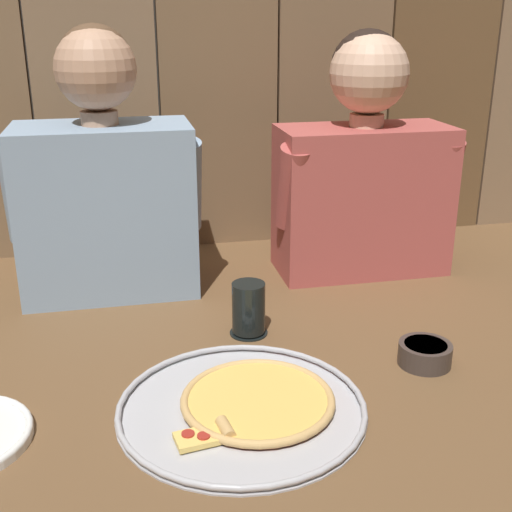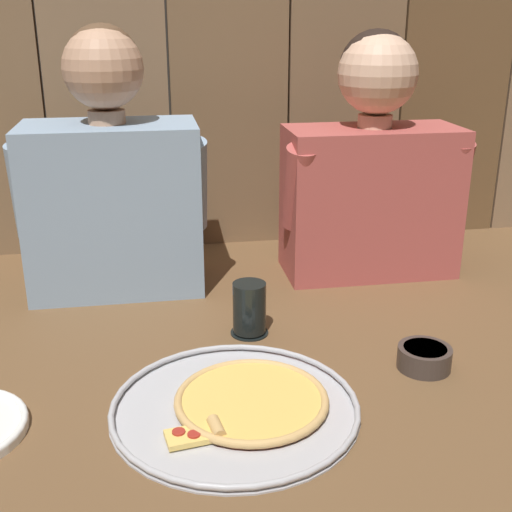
% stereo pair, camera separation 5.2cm
% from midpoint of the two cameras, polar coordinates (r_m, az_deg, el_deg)
% --- Properties ---
extents(ground_plane, '(3.20, 3.20, 0.00)m').
position_cam_midpoint_polar(ground_plane, '(1.23, 3.48, -9.44)').
color(ground_plane, brown).
extents(pizza_tray, '(0.41, 0.41, 0.03)m').
position_cam_midpoint_polar(pizza_tray, '(1.10, 0.04, -12.78)').
color(pizza_tray, '#B2B2B7').
rests_on(pizza_tray, ground).
extents(drinking_glass, '(0.08, 0.08, 0.11)m').
position_cam_midpoint_polar(drinking_glass, '(1.32, 0.56, -4.64)').
color(drinking_glass, black).
rests_on(drinking_glass, ground).
extents(dipping_bowl, '(0.10, 0.10, 0.04)m').
position_cam_midpoint_polar(dipping_bowl, '(1.25, 15.57, -8.40)').
color(dipping_bowl, '#3D332D').
rests_on(dipping_bowl, ground).
extents(diner_left, '(0.42, 0.22, 0.59)m').
position_cam_midpoint_polar(diner_left, '(1.51, -11.45, 6.58)').
color(diner_left, '#849EB7').
rests_on(diner_left, ground).
extents(diner_right, '(0.45, 0.20, 0.58)m').
position_cam_midpoint_polar(diner_right, '(1.61, 10.96, 7.53)').
color(diner_right, '#AD4C47').
rests_on(diner_right, ground).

